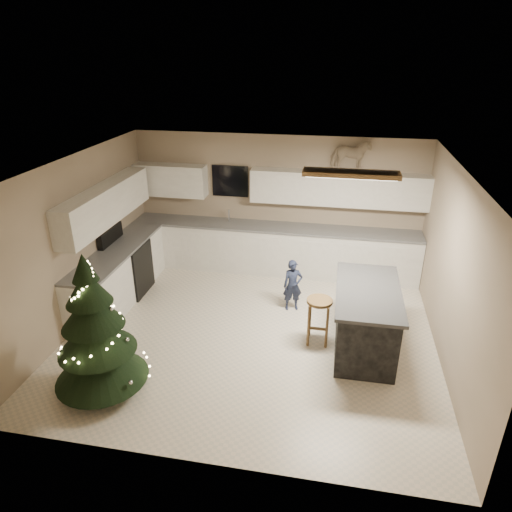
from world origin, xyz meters
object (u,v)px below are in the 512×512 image
(christmas_tree, at_px, (96,337))
(toddler, at_px, (293,285))
(bar_stool, at_px, (319,310))
(island, at_px, (365,319))
(rocking_horse, at_px, (351,156))

(christmas_tree, relative_size, toddler, 2.17)
(bar_stool, distance_m, christmas_tree, 3.08)
(island, xyz_separation_m, toddler, (-1.15, 0.88, -0.04))
(bar_stool, height_order, christmas_tree, christmas_tree)
(christmas_tree, height_order, toddler, christmas_tree)
(christmas_tree, bearing_deg, island, 24.97)
(island, xyz_separation_m, bar_stool, (-0.67, 0.01, 0.06))
(christmas_tree, bearing_deg, rocking_horse, 52.95)
(rocking_horse, bearing_deg, christmas_tree, 136.60)
(island, relative_size, rocking_horse, 2.42)
(island, bearing_deg, toddler, 142.60)
(island, height_order, christmas_tree, christmas_tree)
(rocking_horse, bearing_deg, bar_stool, 166.18)
(bar_stool, distance_m, rocking_horse, 2.97)
(bar_stool, height_order, rocking_horse, rocking_horse)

